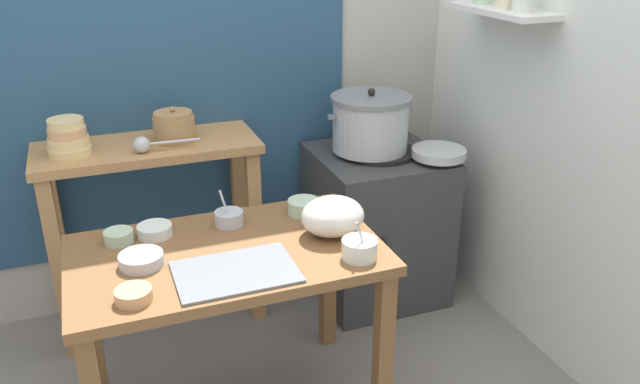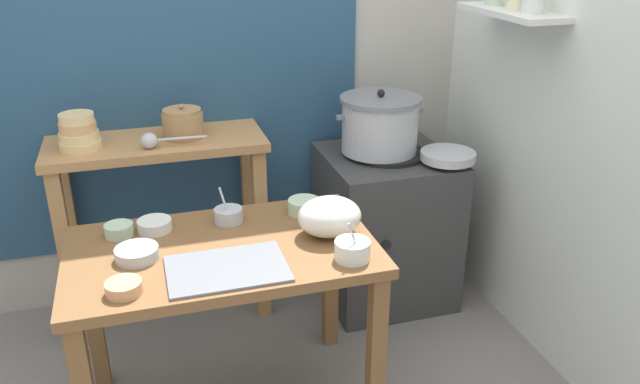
{
  "view_description": "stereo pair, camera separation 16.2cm",
  "coord_description": "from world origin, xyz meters",
  "px_view_note": "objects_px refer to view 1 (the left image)",
  "views": [
    {
      "loc": [
        -0.42,
        -1.88,
        1.8
      ],
      "look_at": [
        0.38,
        0.24,
        0.82
      ],
      "focal_mm": 35.43,
      "sensor_mm": 36.0,
      "label": 1
    },
    {
      "loc": [
        -0.27,
        -1.93,
        1.8
      ],
      "look_at": [
        0.38,
        0.24,
        0.82
      ],
      "focal_mm": 35.43,
      "sensor_mm": 36.0,
      "label": 2
    }
  ],
  "objects_px": {
    "steamer_pot": "(370,123)",
    "plastic_bag": "(333,216)",
    "clay_pot": "(174,127)",
    "wide_pan": "(439,153)",
    "bowl_stack_enamel": "(68,138)",
    "ladle": "(144,144)",
    "serving_tray": "(236,272)",
    "prep_bowl_0": "(141,259)",
    "prep_bowl_2": "(304,206)",
    "prep_bowl_6": "(229,217)",
    "prep_table": "(228,277)",
    "prep_bowl_3": "(134,294)",
    "prep_bowl_1": "(119,236)",
    "prep_bowl_4": "(155,230)",
    "prep_bowl_5": "(360,248)",
    "stove_block": "(376,224)",
    "back_shelf_table": "(152,190)"
  },
  "relations": [
    {
      "from": "plastic_bag",
      "to": "prep_bowl_6",
      "type": "distance_m",
      "value": 0.41
    },
    {
      "from": "bowl_stack_enamel",
      "to": "prep_bowl_0",
      "type": "relative_size",
      "value": 1.16
    },
    {
      "from": "back_shelf_table",
      "to": "prep_bowl_1",
      "type": "bearing_deg",
      "value": -108.07
    },
    {
      "from": "bowl_stack_enamel",
      "to": "prep_bowl_6",
      "type": "bearing_deg",
      "value": -43.81
    },
    {
      "from": "clay_pot",
      "to": "prep_bowl_6",
      "type": "xyz_separation_m",
      "value": [
        0.1,
        -0.55,
        -0.21
      ]
    },
    {
      "from": "prep_bowl_1",
      "to": "prep_bowl_3",
      "type": "relative_size",
      "value": 0.91
    },
    {
      "from": "stove_block",
      "to": "prep_bowl_3",
      "type": "relative_size",
      "value": 6.76
    },
    {
      "from": "prep_bowl_3",
      "to": "wide_pan",
      "type": "bearing_deg",
      "value": 23.97
    },
    {
      "from": "steamer_pot",
      "to": "clay_pot",
      "type": "height_order",
      "value": "steamer_pot"
    },
    {
      "from": "clay_pot",
      "to": "wide_pan",
      "type": "height_order",
      "value": "clay_pot"
    },
    {
      "from": "prep_bowl_2",
      "to": "prep_bowl_6",
      "type": "distance_m",
      "value": 0.3
    },
    {
      "from": "bowl_stack_enamel",
      "to": "ladle",
      "type": "distance_m",
      "value": 0.31
    },
    {
      "from": "prep_bowl_2",
      "to": "prep_bowl_3",
      "type": "height_order",
      "value": "prep_bowl_2"
    },
    {
      "from": "plastic_bag",
      "to": "prep_bowl_0",
      "type": "height_order",
      "value": "plastic_bag"
    },
    {
      "from": "prep_table",
      "to": "bowl_stack_enamel",
      "type": "distance_m",
      "value": 0.94
    },
    {
      "from": "prep_bowl_3",
      "to": "ladle",
      "type": "bearing_deg",
      "value": 80.02
    },
    {
      "from": "clay_pot",
      "to": "prep_bowl_1",
      "type": "height_order",
      "value": "clay_pot"
    },
    {
      "from": "prep_bowl_0",
      "to": "prep_bowl_2",
      "type": "relative_size",
      "value": 1.17
    },
    {
      "from": "prep_bowl_1",
      "to": "prep_bowl_4",
      "type": "distance_m",
      "value": 0.13
    },
    {
      "from": "bowl_stack_enamel",
      "to": "prep_bowl_2",
      "type": "relative_size",
      "value": 1.36
    },
    {
      "from": "prep_bowl_4",
      "to": "prep_bowl_5",
      "type": "relative_size",
      "value": 0.85
    },
    {
      "from": "bowl_stack_enamel",
      "to": "prep_bowl_4",
      "type": "height_order",
      "value": "bowl_stack_enamel"
    },
    {
      "from": "plastic_bag",
      "to": "prep_bowl_3",
      "type": "relative_size",
      "value": 2.07
    },
    {
      "from": "prep_bowl_6",
      "to": "stove_block",
      "type": "bearing_deg",
      "value": 26.56
    },
    {
      "from": "prep_bowl_4",
      "to": "prep_bowl_5",
      "type": "height_order",
      "value": "prep_bowl_5"
    },
    {
      "from": "prep_bowl_1",
      "to": "prep_bowl_4",
      "type": "xyz_separation_m",
      "value": [
        0.13,
        0.01,
        -0.0
      ]
    },
    {
      "from": "steamer_pot",
      "to": "plastic_bag",
      "type": "bearing_deg",
      "value": -124.85
    },
    {
      "from": "bowl_stack_enamel",
      "to": "wide_pan",
      "type": "distance_m",
      "value": 1.63
    },
    {
      "from": "prep_bowl_2",
      "to": "prep_bowl_5",
      "type": "bearing_deg",
      "value": -81.48
    },
    {
      "from": "plastic_bag",
      "to": "prep_bowl_4",
      "type": "distance_m",
      "value": 0.66
    },
    {
      "from": "clay_pot",
      "to": "prep_bowl_5",
      "type": "xyz_separation_m",
      "value": [
        0.47,
        -0.96,
        -0.21
      ]
    },
    {
      "from": "plastic_bag",
      "to": "wide_pan",
      "type": "height_order",
      "value": "plastic_bag"
    },
    {
      "from": "prep_table",
      "to": "prep_bowl_0",
      "type": "height_order",
      "value": "prep_bowl_0"
    },
    {
      "from": "prep_table",
      "to": "back_shelf_table",
      "type": "bearing_deg",
      "value": 103.02
    },
    {
      "from": "prep_table",
      "to": "prep_bowl_3",
      "type": "relative_size",
      "value": 9.54
    },
    {
      "from": "prep_bowl_5",
      "to": "wide_pan",
      "type": "bearing_deg",
      "value": 43.01
    },
    {
      "from": "prep_table",
      "to": "stove_block",
      "type": "distance_m",
      "value": 1.11
    },
    {
      "from": "prep_bowl_3",
      "to": "plastic_bag",
      "type": "bearing_deg",
      "value": 15.2
    },
    {
      "from": "prep_table",
      "to": "stove_block",
      "type": "xyz_separation_m",
      "value": [
        0.89,
        0.61,
        -0.23
      ]
    },
    {
      "from": "prep_bowl_1",
      "to": "prep_table",
      "type": "bearing_deg",
      "value": -28.82
    },
    {
      "from": "stove_block",
      "to": "steamer_pot",
      "type": "height_order",
      "value": "steamer_pot"
    },
    {
      "from": "bowl_stack_enamel",
      "to": "prep_bowl_6",
      "type": "xyz_separation_m",
      "value": [
        0.54,
        -0.52,
        -0.22
      ]
    },
    {
      "from": "clay_pot",
      "to": "prep_bowl_3",
      "type": "bearing_deg",
      "value": -106.93
    },
    {
      "from": "prep_bowl_3",
      "to": "prep_bowl_5",
      "type": "distance_m",
      "value": 0.76
    },
    {
      "from": "back_shelf_table",
      "to": "plastic_bag",
      "type": "relative_size",
      "value": 4.02
    },
    {
      "from": "steamer_pot",
      "to": "prep_bowl_6",
      "type": "xyz_separation_m",
      "value": [
        -0.8,
        -0.44,
        -0.16
      ]
    },
    {
      "from": "prep_bowl_2",
      "to": "prep_bowl_1",
      "type": "bearing_deg",
      "value": 179.54
    },
    {
      "from": "ladle",
      "to": "prep_bowl_6",
      "type": "distance_m",
      "value": 0.53
    },
    {
      "from": "prep_bowl_5",
      "to": "prep_bowl_6",
      "type": "bearing_deg",
      "value": 131.24
    },
    {
      "from": "serving_tray",
      "to": "prep_bowl_0",
      "type": "relative_size",
      "value": 2.67
    }
  ]
}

